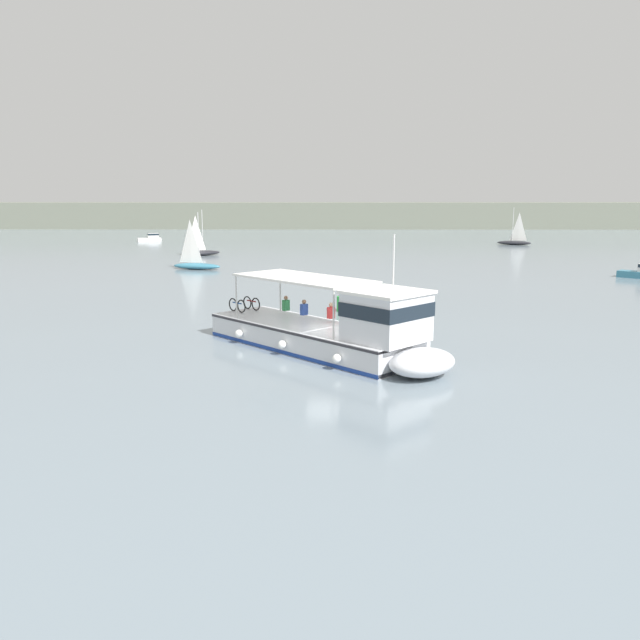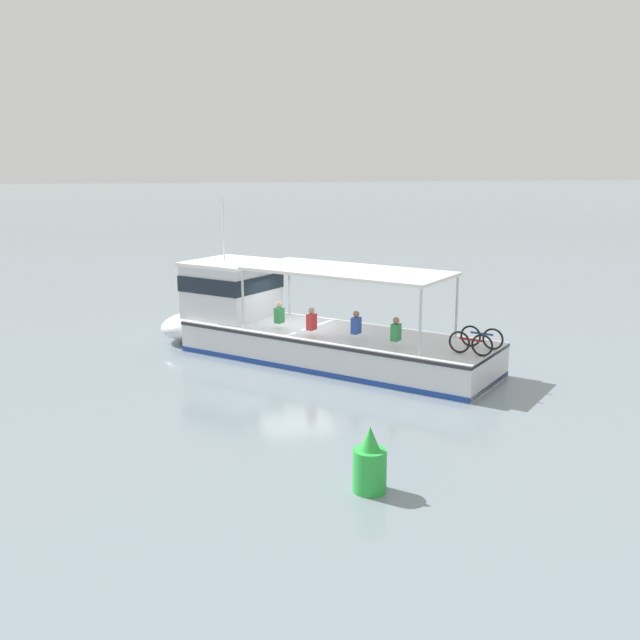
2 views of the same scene
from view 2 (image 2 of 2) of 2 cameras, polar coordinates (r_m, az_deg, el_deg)
The scene contains 3 objects.
ground_plane at distance 25.40m, azimuth -1.95°, elevation -2.78°, with size 400.00×400.00×0.00m, color gray.
ferry_main at distance 25.08m, azimuth -1.95°, elevation -0.59°, with size 11.09×11.26×5.32m.
channel_buoy at distance 15.18m, azimuth 3.91°, elevation -11.27°, with size 0.70×0.70×1.40m.
Camera 2 is at (4.71, 24.05, 6.65)m, focal length 40.87 mm.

